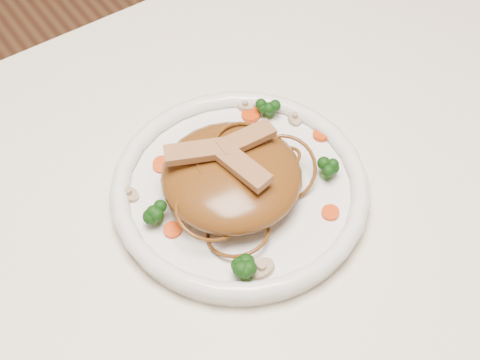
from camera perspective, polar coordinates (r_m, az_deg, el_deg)
table at (r=0.80m, az=-1.38°, el=-9.84°), size 1.20×0.80×0.75m
plate at (r=0.75m, az=0.00°, el=-1.04°), size 0.35×0.35×0.02m
noodle_mound at (r=0.72m, az=-0.70°, el=0.34°), size 0.19×0.19×0.05m
chicken_a at (r=0.71m, az=0.51°, el=3.37°), size 0.06×0.02×0.01m
chicken_b at (r=0.70m, az=-3.52°, el=2.31°), size 0.07×0.05×0.01m
chicken_c at (r=0.69m, az=0.11°, el=1.15°), size 0.03×0.07×0.01m
broccoli_0 at (r=0.81m, az=2.34°, el=5.89°), size 0.03×0.03×0.03m
broccoli_1 at (r=0.71m, az=-6.91°, el=-2.51°), size 0.04×0.04×0.03m
broccoli_2 at (r=0.67m, az=0.53°, el=-7.17°), size 0.03×0.03×0.03m
broccoli_3 at (r=0.75m, az=7.06°, el=1.00°), size 0.03×0.03×0.03m
carrot_0 at (r=0.81m, az=0.89°, el=5.28°), size 0.02×0.02×0.00m
carrot_1 at (r=0.71m, az=-5.49°, el=-4.05°), size 0.02×0.02×0.00m
carrot_2 at (r=0.80m, az=6.59°, el=3.67°), size 0.02×0.02×0.00m
carrot_3 at (r=0.77m, az=-6.29°, el=1.22°), size 0.03×0.03×0.00m
carrot_4 at (r=0.73m, az=7.32°, el=-2.64°), size 0.02×0.02×0.00m
mushroom_0 at (r=0.69m, az=1.77°, el=-7.21°), size 0.03×0.03×0.01m
mushroom_1 at (r=0.81m, az=4.44°, el=4.99°), size 0.03×0.03×0.01m
mushroom_2 at (r=0.75m, az=-9.01°, el=-1.16°), size 0.03×0.03×0.01m
mushroom_3 at (r=0.82m, az=0.42°, el=5.98°), size 0.03×0.03×0.01m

